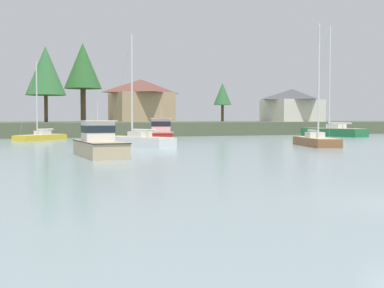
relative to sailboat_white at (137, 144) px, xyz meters
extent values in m
cube|color=#4C563D|center=(-2.66, 47.57, 0.75)|extent=(239.56, 46.01, 1.97)
cube|color=white|center=(-0.01, 0.01, -0.10)|extent=(5.16, 7.82, 1.44)
cube|color=#CCB78E|center=(-0.01, 0.01, 0.64)|extent=(4.73, 7.30, 0.04)
cube|color=silver|center=(0.15, -0.33, 0.89)|extent=(1.95, 2.10, 0.46)
cylinder|color=silver|center=(-0.26, 0.57, 5.12)|extent=(0.15, 0.15, 8.92)
cylinder|color=silver|center=(0.38, -0.82, 1.22)|extent=(1.39, 2.82, 0.12)
cylinder|color=silver|center=(0.38, -0.82, 1.27)|extent=(1.28, 2.55, 0.14)
cylinder|color=#999999|center=(-0.90, 1.95, 5.09)|extent=(1.30, 2.79, 8.87)
cube|color=#236B3D|center=(34.13, 16.50, -0.07)|extent=(4.45, 10.31, 1.87)
cube|color=#CCB78E|center=(34.13, 16.50, 0.89)|extent=(4.02, 9.66, 0.04)
cube|color=silver|center=(34.22, 16.01, 1.21)|extent=(2.12, 2.47, 0.60)
cylinder|color=silver|center=(33.99, 17.29, 8.11)|extent=(0.20, 0.20, 14.40)
cylinder|color=silver|center=(34.34, 15.32, 1.60)|extent=(0.85, 3.96, 0.16)
cylinder|color=silver|center=(34.34, 15.32, 1.65)|extent=(0.76, 3.56, 0.14)
cylinder|color=#999999|center=(33.65, 19.26, 8.08)|extent=(0.71, 3.95, 14.36)
cube|color=#B2231E|center=(7.53, 14.20, -0.02)|extent=(5.30, 7.92, 1.43)
cone|color=#B2231E|center=(8.92, 17.65, -0.02)|extent=(3.05, 2.85, 2.45)
cube|color=silver|center=(7.53, 14.20, 0.66)|extent=(5.45, 8.10, 0.05)
cube|color=silver|center=(7.71, 14.64, 1.47)|extent=(3.12, 3.55, 1.56)
cube|color=#19232D|center=(7.71, 14.64, 1.63)|extent=(3.18, 3.62, 0.56)
cube|color=beige|center=(7.71, 14.64, 2.29)|extent=(3.57, 4.01, 0.06)
cylinder|color=silver|center=(7.71, 14.64, 3.10)|extent=(0.03, 0.03, 1.57)
cube|color=tan|center=(-6.07, -11.09, -0.01)|extent=(2.53, 7.01, 1.56)
cone|color=tan|center=(-5.94, -7.63, -0.01)|extent=(2.11, 2.02, 2.04)
cube|color=black|center=(-6.07, -11.09, 0.75)|extent=(2.63, 7.15, 0.05)
cube|color=silver|center=(-6.05, -10.47, 1.41)|extent=(1.89, 2.20, 1.28)
cube|color=#19232D|center=(-6.05, -10.47, 1.54)|extent=(1.93, 2.24, 0.46)
cube|color=beige|center=(-6.05, -10.47, 2.08)|extent=(2.19, 2.46, 0.06)
cylinder|color=silver|center=(-6.05, -10.47, 2.70)|extent=(0.03, 0.03, 1.17)
cube|color=gold|center=(-5.62, 18.33, -0.14)|extent=(6.69, 6.49, 1.05)
cube|color=#CCB78E|center=(-5.62, 18.33, 0.41)|extent=(6.21, 6.02, 0.04)
cube|color=silver|center=(-5.35, 18.59, 0.65)|extent=(2.02, 2.01, 0.44)
cylinder|color=silver|center=(-6.05, 17.92, 4.55)|extent=(0.15, 0.15, 8.24)
cylinder|color=silver|center=(-4.97, 18.94, 0.97)|extent=(2.23, 2.13, 0.12)
cylinder|color=silver|center=(-4.97, 18.94, 1.02)|extent=(2.03, 1.94, 0.14)
cylinder|color=#999999|center=(-7.12, 16.90, 4.52)|extent=(2.17, 2.06, 8.20)
cube|color=brown|center=(15.23, -5.13, -0.12)|extent=(4.56, 8.07, 1.24)
cube|color=#CCB78E|center=(15.23, -5.13, 0.52)|extent=(4.17, 7.55, 0.04)
cube|color=silver|center=(15.36, -4.76, 0.77)|extent=(1.86, 2.07, 0.47)
cylinder|color=silver|center=(15.03, -5.72, 5.58)|extent=(0.16, 0.16, 10.09)
cylinder|color=silver|center=(15.54, -4.24, 1.11)|extent=(1.13, 2.99, 0.12)
cylinder|color=silver|center=(15.54, -4.24, 1.16)|extent=(1.04, 2.70, 0.14)
cylinder|color=#999999|center=(14.53, -7.19, 5.56)|extent=(1.03, 2.97, 10.04)
cylinder|color=brown|center=(-2.03, 37.70, 5.08)|extent=(0.55, 0.55, 6.68)
cone|color=#336B38|center=(-2.03, 37.70, 9.38)|extent=(5.95, 5.95, 7.27)
cylinder|color=brown|center=(32.73, 48.25, 4.33)|extent=(0.52, 0.52, 5.19)
cone|color=#336B38|center=(32.73, 48.25, 7.03)|extent=(3.45, 3.45, 4.22)
cylinder|color=brown|center=(4.93, 44.05, 6.21)|extent=(0.87, 0.87, 8.95)
cone|color=#2D602D|center=(4.93, 44.05, 10.95)|extent=(6.13, 6.13, 7.49)
cube|color=tan|center=(18.31, 54.32, 4.46)|extent=(10.36, 9.84, 5.46)
pyramid|color=brown|center=(18.31, 54.32, 8.50)|extent=(11.19, 10.63, 2.61)
cube|color=silver|center=(43.92, 41.28, 3.78)|extent=(9.15, 8.50, 4.09)
pyramid|color=#47474C|center=(43.92, 41.28, 6.83)|extent=(9.89, 9.18, 2.02)
camera|label=1|loc=(-14.69, -45.70, 2.20)|focal=51.11mm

